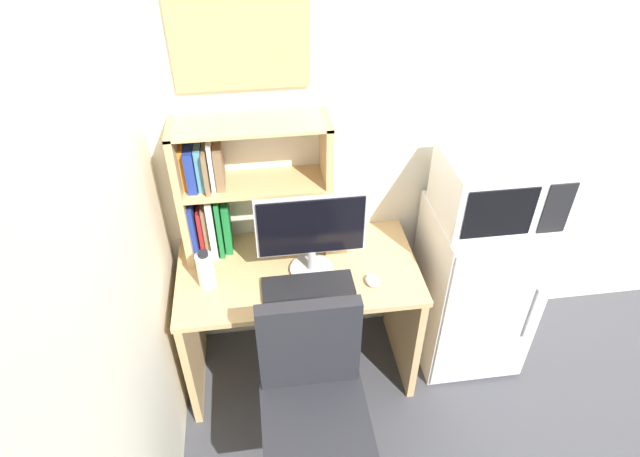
% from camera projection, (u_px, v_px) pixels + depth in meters
% --- Properties ---
extents(wall_back, '(6.40, 0.04, 2.60)m').
position_uv_depth(wall_back, '(577.00, 109.00, 2.53)').
color(wall_back, silver).
rests_on(wall_back, ground_plane).
extents(desk, '(1.12, 0.60, 0.73)m').
position_uv_depth(desk, '(299.00, 303.00, 2.62)').
color(desk, tan).
rests_on(desk, ground_plane).
extents(hutch_bookshelf, '(0.68, 0.24, 0.67)m').
position_uv_depth(hutch_bookshelf, '(232.00, 189.00, 2.39)').
color(hutch_bookshelf, tan).
rests_on(hutch_bookshelf, desk).
extents(monitor, '(0.49, 0.20, 0.41)m').
position_uv_depth(monitor, '(311.00, 232.00, 2.33)').
color(monitor, '#B7B7BC').
rests_on(monitor, desk).
extents(keyboard, '(0.41, 0.16, 0.02)m').
position_uv_depth(keyboard, '(308.00, 286.00, 2.37)').
color(keyboard, black).
rests_on(keyboard, desk).
extents(computer_mouse, '(0.06, 0.08, 0.03)m').
position_uv_depth(computer_mouse, '(372.00, 280.00, 2.40)').
color(computer_mouse, silver).
rests_on(computer_mouse, desk).
extents(water_bottle, '(0.08, 0.08, 0.19)m').
position_uv_depth(water_bottle, '(206.00, 270.00, 2.34)').
color(water_bottle, silver).
rests_on(water_bottle, desk).
extents(mini_fridge, '(0.52, 0.51, 0.93)m').
position_uv_depth(mini_fridge, '(473.00, 287.00, 2.76)').
color(mini_fridge, white).
rests_on(mini_fridge, ground_plane).
extents(microwave, '(0.51, 0.39, 0.32)m').
position_uv_depth(microwave, '(498.00, 187.00, 2.38)').
color(microwave, silver).
rests_on(microwave, mini_fridge).
extents(desk_chair, '(0.50, 0.50, 0.96)m').
position_uv_depth(desk_chair, '(314.00, 418.00, 2.21)').
color(desk_chair, black).
rests_on(desk_chair, ground_plane).
extents(wall_corkboard, '(0.55, 0.02, 0.51)m').
position_uv_depth(wall_corkboard, '(239.00, 26.00, 2.05)').
color(wall_corkboard, tan).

